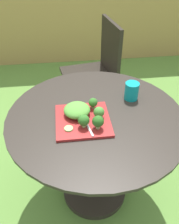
{
  "coord_description": "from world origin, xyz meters",
  "views": [
    {
      "loc": [
        -0.16,
        -0.98,
        1.51
      ],
      "look_at": [
        -0.04,
        -0.02,
        0.74
      ],
      "focal_mm": 38.1,
      "sensor_mm": 36.0,
      "label": 1
    }
  ],
  "objects_px": {
    "drinking_glass": "(131,92)",
    "fork": "(87,124)",
    "salad_plate": "(83,120)",
    "patio_chair": "(98,66)"
  },
  "relations": [
    {
      "from": "drinking_glass",
      "to": "fork",
      "type": "height_order",
      "value": "drinking_glass"
    },
    {
      "from": "salad_plate",
      "to": "fork",
      "type": "xyz_separation_m",
      "value": [
        0.02,
        -0.04,
        0.01
      ]
    },
    {
      "from": "patio_chair",
      "to": "fork",
      "type": "height_order",
      "value": "patio_chair"
    },
    {
      "from": "drinking_glass",
      "to": "fork",
      "type": "xyz_separation_m",
      "value": [
        -0.28,
        -0.22,
        -0.03
      ]
    },
    {
      "from": "patio_chair",
      "to": "salad_plate",
      "type": "distance_m",
      "value": 0.98
    },
    {
      "from": "drinking_glass",
      "to": "salad_plate",
      "type": "bearing_deg",
      "value": -150.14
    },
    {
      "from": "salad_plate",
      "to": "fork",
      "type": "height_order",
      "value": "fork"
    },
    {
      "from": "drinking_glass",
      "to": "fork",
      "type": "bearing_deg",
      "value": -142.88
    },
    {
      "from": "salad_plate",
      "to": "drinking_glass",
      "type": "distance_m",
      "value": 0.35
    },
    {
      "from": "patio_chair",
      "to": "fork",
      "type": "bearing_deg",
      "value": -102.11
    }
  ]
}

